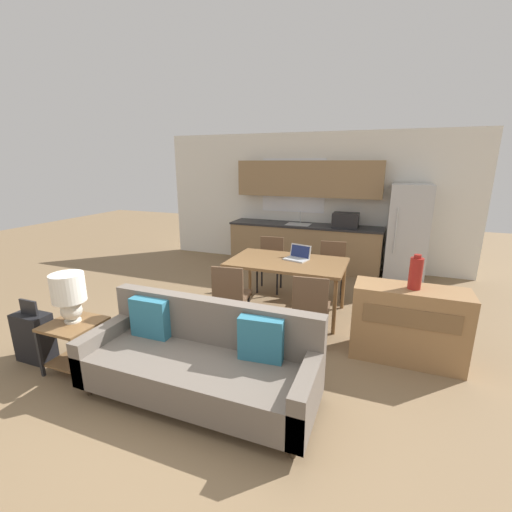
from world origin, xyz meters
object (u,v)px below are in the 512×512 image
Objects in this scene: dining_chair_near_right at (311,306)px; dining_chair_near_left at (231,294)px; side_table at (75,338)px; dining_chair_far_left at (270,261)px; suitcase at (34,337)px; dining_chair_far_right at (332,267)px; dining_table at (287,265)px; credenza at (408,324)px; vase at (416,273)px; refrigerator at (407,233)px; laptop at (298,256)px; couch at (201,361)px; table_lamp at (69,293)px.

dining_chair_near_left is at bearing -5.86° from dining_chair_near_right.
dining_chair_far_left is (1.12, 2.97, 0.15)m from side_table.
dining_chair_far_right is at bearing 48.05° from suitcase.
dining_chair_far_left is at bearing 123.01° from dining_table.
dining_chair_near_right is at bearing -174.84° from credenza.
side_table is at bearing -156.01° from vase.
refrigerator is at bearing 26.83° from dining_chair_far_left.
credenza is 1.30× the size of dining_chair_near_left.
refrigerator is 3.31× the size of side_table.
dining_chair_far_left is (-0.02, 1.61, 0.00)m from dining_chair_near_left.
dining_chair_near_left is 1.61m from dining_chair_far_left.
laptop is (-0.41, 0.96, 0.32)m from dining_chair_near_right.
side_table is 2.56m from dining_chair_near_right.
credenza is (-0.05, -2.94, -0.46)m from refrigerator.
credenza is 3.09× the size of laptop.
couch is 2.44× the size of dining_chair_near_left.
credenza is 1.64× the size of suitcase.
couch is 2.26m from laptop.
refrigerator is at bearing 44.14° from dining_chair_far_right.
dining_chair_near_left is at bearing -96.09° from dining_chair_far_left.
couch is 2.24m from credenza.
suitcase is (-3.84, -4.43, -0.60)m from refrigerator.
couch is at bearing 4.07° from table_lamp.
couch is at bearing -144.20° from vase.
dining_chair_near_right is at bearing -109.89° from refrigerator.
refrigerator is 2.60m from dining_chair_far_left.
credenza is 1.30× the size of dining_chair_far_left.
couch is at bearing 5.20° from side_table.
suitcase is (-1.71, -1.40, -0.23)m from dining_chair_near_left.
credenza is (3.25, 1.42, -0.42)m from table_lamp.
dining_chair_near_right is at bearing -63.79° from dining_chair_far_left.
couch is at bearing -90.80° from dining_chair_far_left.
credenza is 1.06m from dining_chair_near_right.
vase reaches higher than dining_chair_far_left.
credenza reaches higher than side_table.
refrigerator is at bearing -115.34° from dining_chair_near_right.
dining_chair_far_right is (0.74, 2.87, 0.17)m from couch.
dining_chair_near_left is at bearing -177.59° from credenza.
dining_chair_near_left is 2.22m from suitcase.
dining_chair_near_right is at bearing 58.47° from couch.
dining_table is 4.35× the size of vase.
dining_chair_near_left is at bearing 39.29° from suitcase.
dining_table is 0.22m from laptop.
laptop is at bearing 45.19° from suitcase.
dining_chair_near_right is at bearing 31.20° from table_lamp.
table_lamp is 0.44× the size of credenza.
vase is (1.58, -0.73, 0.29)m from dining_table.
suitcase is (-2.74, -1.39, -0.23)m from dining_chair_near_right.
refrigerator is 5.47m from table_lamp.
dining_chair_far_left and dining_chair_near_right have the same top height.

